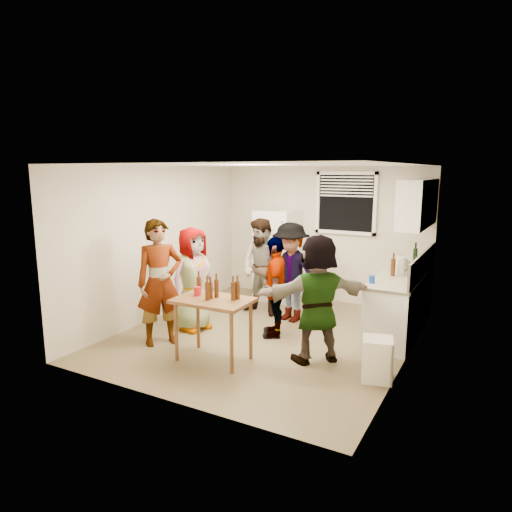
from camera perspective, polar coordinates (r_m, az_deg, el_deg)
The scene contains 23 objects.
room at distance 6.92m, azimuth 1.30°, elevation -9.88°, with size 4.00×4.50×2.50m, color beige, non-canonical shape.
window at distance 8.38m, azimuth 11.16°, elevation 6.50°, with size 1.12×0.10×1.06m, color white, non-canonical shape.
refrigerator at distance 8.64m, azimuth 2.65°, elevation 0.12°, with size 0.70×0.70×1.70m, color white.
counter_lower at distance 7.30m, azimuth 17.61°, elevation -5.73°, with size 0.60×2.20×0.86m, color white.
countertop at distance 7.19m, azimuth 17.81°, elevation -2.29°, with size 0.64×2.22×0.04m, color #BEB397.
backsplash at distance 7.11m, azimuth 20.16°, elevation -0.93°, with size 0.03×2.20×0.36m, color #A8A59B.
upper_cabinets at distance 7.21m, azimuth 19.62°, elevation 6.25°, with size 0.34×1.60×0.70m, color white.
kettle at distance 7.43m, azimuth 17.80°, elevation -1.73°, with size 0.26×0.22×0.22m, color silver, non-canonical shape.
paper_towel at distance 7.13m, azimuth 17.56°, elevation -2.22°, with size 0.13×0.13×0.27m, color white.
wine_bottle at distance 7.88m, azimuth 19.20°, elevation -1.12°, with size 0.07×0.07×0.28m, color black.
beer_bottle_counter at distance 7.01m, azimuth 16.70°, elevation -2.38°, with size 0.07×0.07×0.25m, color #47230C.
blue_cup at distance 6.48m, azimuth 14.27°, elevation -3.30°, with size 0.08×0.08×0.11m, color #1139B3.
picture_frame at distance 7.39m, azimuth 19.92°, elevation -1.28°, with size 0.02×0.19×0.16m, color #EFBF63.
trash_bin at distance 5.64m, azimuth 14.90°, elevation -12.40°, with size 0.35×0.35×0.51m, color white.
serving_table at distance 6.12m, azimuth -5.25°, elevation -12.77°, with size 0.97×0.65×0.82m, color brown, non-canonical shape.
beer_bottle_table at distance 5.86m, azimuth -5.68°, elevation -5.30°, with size 0.06×0.06×0.21m, color #47230C.
red_cup at distance 6.01m, azimuth -7.34°, elevation -4.94°, with size 0.09×0.09×0.12m, color red.
guest_grey at distance 7.25m, azimuth -7.71°, elevation -9.00°, with size 0.78×1.59×0.51m, color #999999.
guest_stripe at distance 6.77m, azimuth -11.64°, elevation -10.58°, with size 0.65×1.78×0.43m, color #141933.
guest_back_left at distance 7.88m, azimuth 0.80°, elevation -7.28°, with size 0.80×1.64×0.62m, color brown.
guest_back_right at distance 7.61m, azimuth 4.24°, elevation -7.98°, with size 1.04×1.61×0.60m, color #3F3F44.
guest_black at distance 6.92m, azimuth 2.38°, elevation -9.88°, with size 0.87×1.49×0.36m, color black.
guest_orange at distance 6.13m, azimuth 7.48°, elevation -12.77°, with size 1.54×1.66×0.49m, color #E4A15D.
Camera 1 is at (2.98, -5.76, 2.42)m, focal length 32.00 mm.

